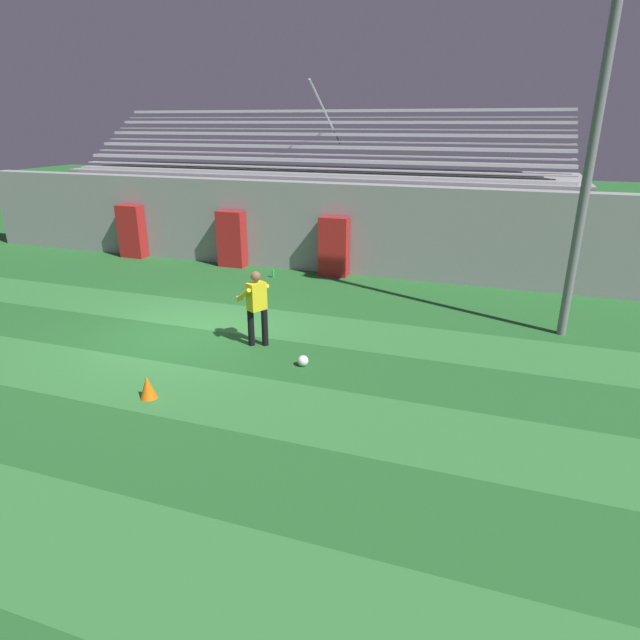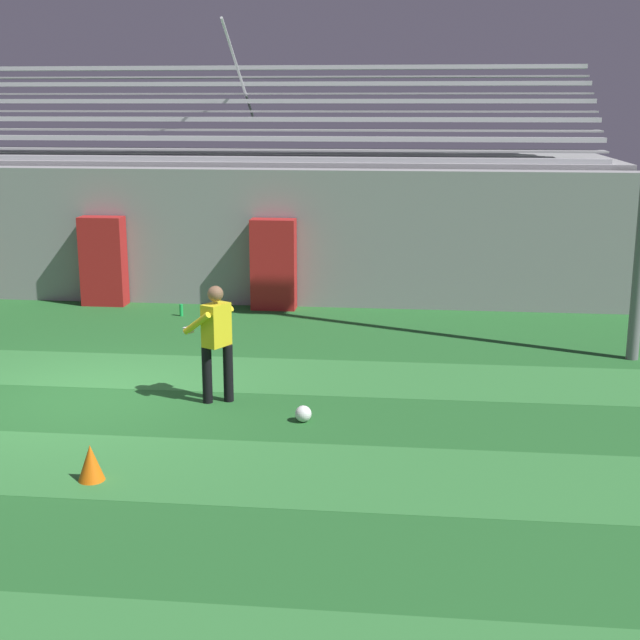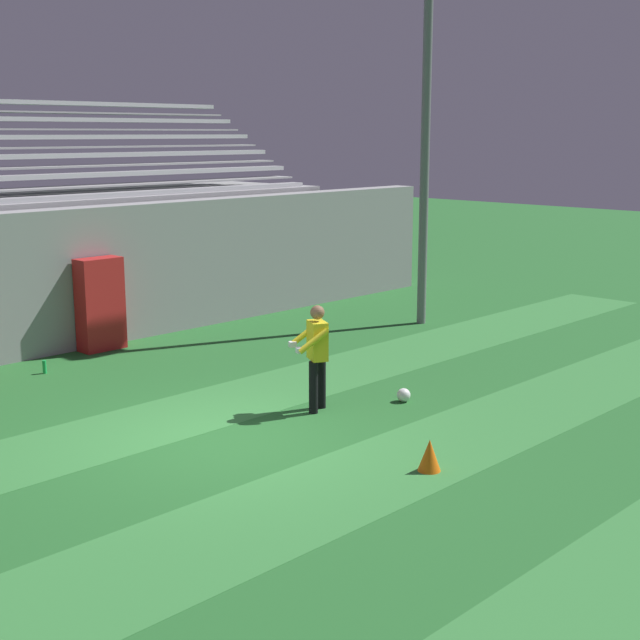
{
  "view_description": "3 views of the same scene",
  "coord_description": "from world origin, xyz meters",
  "px_view_note": "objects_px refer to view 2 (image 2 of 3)",
  "views": [
    {
      "loc": [
        6.71,
        -9.67,
        4.61
      ],
      "look_at": [
        3.45,
        -0.22,
        0.87
      ],
      "focal_mm": 30.0,
      "sensor_mm": 36.0,
      "label": 1
    },
    {
      "loc": [
        4.65,
        -11.65,
        4.1
      ],
      "look_at": [
        3.42,
        -0.35,
        1.33
      ],
      "focal_mm": 50.0,
      "sensor_mm": 36.0,
      "label": 2
    },
    {
      "loc": [
        -7.59,
        -9.23,
        4.24
      ],
      "look_at": [
        2.65,
        0.71,
        1.24
      ],
      "focal_mm": 50.0,
      "sensor_mm": 36.0,
      "label": 3
    }
  ],
  "objects_px": {
    "padding_pillar_gate_right": "(274,264)",
    "traffic_cone": "(91,463)",
    "goalkeeper": "(216,336)",
    "soccer_ball": "(303,414)",
    "water_bottle": "(181,310)",
    "padding_pillar_gate_left": "(103,261)"
  },
  "relations": [
    {
      "from": "padding_pillar_gate_right",
      "to": "traffic_cone",
      "type": "bearing_deg",
      "value": -94.45
    },
    {
      "from": "goalkeeper",
      "to": "soccer_ball",
      "type": "xyz_separation_m",
      "value": [
        1.31,
        -0.68,
        -0.84
      ]
    },
    {
      "from": "padding_pillar_gate_right",
      "to": "water_bottle",
      "type": "relative_size",
      "value": 7.68
    },
    {
      "from": "padding_pillar_gate_right",
      "to": "goalkeeper",
      "type": "height_order",
      "value": "padding_pillar_gate_right"
    },
    {
      "from": "soccer_ball",
      "to": "water_bottle",
      "type": "height_order",
      "value": "water_bottle"
    },
    {
      "from": "padding_pillar_gate_right",
      "to": "goalkeeper",
      "type": "relative_size",
      "value": 1.1
    },
    {
      "from": "padding_pillar_gate_right",
      "to": "traffic_cone",
      "type": "distance_m",
      "value": 8.74
    },
    {
      "from": "goalkeeper",
      "to": "soccer_ball",
      "type": "bearing_deg",
      "value": -27.54
    },
    {
      "from": "padding_pillar_gate_right",
      "to": "water_bottle",
      "type": "height_order",
      "value": "padding_pillar_gate_right"
    },
    {
      "from": "soccer_ball",
      "to": "traffic_cone",
      "type": "distance_m",
      "value": 3.0
    },
    {
      "from": "padding_pillar_gate_left",
      "to": "water_bottle",
      "type": "relative_size",
      "value": 7.68
    },
    {
      "from": "padding_pillar_gate_right",
      "to": "traffic_cone",
      "type": "height_order",
      "value": "padding_pillar_gate_right"
    },
    {
      "from": "padding_pillar_gate_left",
      "to": "goalkeeper",
      "type": "xyz_separation_m",
      "value": [
        3.7,
        -5.87,
        0.03
      ]
    },
    {
      "from": "padding_pillar_gate_left",
      "to": "soccer_ball",
      "type": "distance_m",
      "value": 8.29
    },
    {
      "from": "padding_pillar_gate_left",
      "to": "soccer_ball",
      "type": "relative_size",
      "value": 8.38
    },
    {
      "from": "padding_pillar_gate_right",
      "to": "traffic_cone",
      "type": "relative_size",
      "value": 4.39
    },
    {
      "from": "padding_pillar_gate_left",
      "to": "traffic_cone",
      "type": "height_order",
      "value": "padding_pillar_gate_left"
    },
    {
      "from": "goalkeeper",
      "to": "water_bottle",
      "type": "xyz_separation_m",
      "value": [
        -1.85,
        5.03,
        -0.83
      ]
    },
    {
      "from": "padding_pillar_gate_left",
      "to": "soccer_ball",
      "type": "xyz_separation_m",
      "value": [
        5.01,
        -6.55,
        -0.81
      ]
    },
    {
      "from": "soccer_ball",
      "to": "water_bottle",
      "type": "bearing_deg",
      "value": 118.97
    },
    {
      "from": "padding_pillar_gate_left",
      "to": "goalkeeper",
      "type": "bearing_deg",
      "value": -57.8
    },
    {
      "from": "padding_pillar_gate_left",
      "to": "soccer_ball",
      "type": "bearing_deg",
      "value": -52.62
    }
  ]
}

